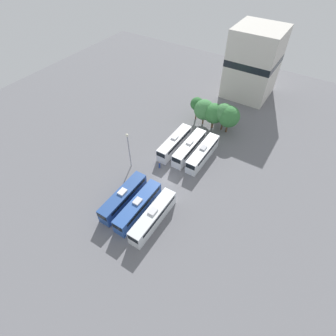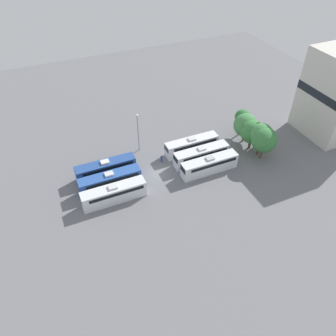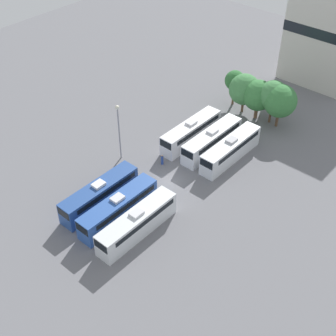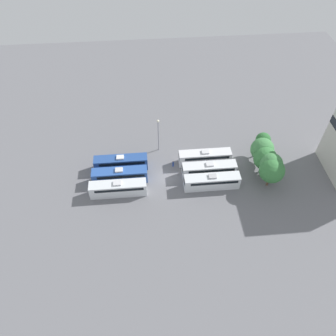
{
  "view_description": "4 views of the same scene",
  "coord_description": "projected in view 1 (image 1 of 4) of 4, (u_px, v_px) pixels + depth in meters",
  "views": [
    {
      "loc": [
        19.72,
        -30.29,
        41.32
      ],
      "look_at": [
        -0.71,
        1.86,
        1.54
      ],
      "focal_mm": 28.0,
      "sensor_mm": 36.0,
      "label": 1
    },
    {
      "loc": [
        45.01,
        -17.46,
        43.33
      ],
      "look_at": [
        1.68,
        1.55,
        2.28
      ],
      "focal_mm": 35.0,
      "sensor_mm": 36.0,
      "label": 2
    },
    {
      "loc": [
        32.24,
        -36.82,
        42.3
      ],
      "look_at": [
        0.29,
        -0.44,
        2.73
      ],
      "focal_mm": 50.0,
      "sensor_mm": 36.0,
      "label": 3
    },
    {
      "loc": [
        46.06,
        -3.27,
        54.33
      ],
      "look_at": [
        -0.03,
        0.78,
        2.92
      ],
      "focal_mm": 35.0,
      "sensor_mm": 36.0,
      "label": 4
    }
  ],
  "objects": [
    {
      "name": "light_pole",
      "position": [
        128.0,
        145.0,
        53.41
      ],
      "size": [
        0.6,
        0.6,
        8.91
      ],
      "color": "gray",
      "rests_on": "ground_plane"
    },
    {
      "name": "ground_plane",
      "position": [
        166.0,
        180.0,
        54.84
      ],
      "size": [
        126.42,
        126.42,
        0.0
      ],
      "primitive_type": "plane",
      "color": "slate"
    },
    {
      "name": "depot_building",
      "position": [
        253.0,
        63.0,
        71.94
      ],
      "size": [
        12.55,
        12.56,
        18.62
      ],
      "color": "beige",
      "rests_on": "ground_plane"
    },
    {
      "name": "tree_4",
      "position": [
        229.0,
        117.0,
        62.63
      ],
      "size": [
        5.24,
        5.24,
        7.24
      ],
      "color": "brown",
      "rests_on": "ground_plane"
    },
    {
      "name": "tree_3",
      "position": [
        224.0,
        113.0,
        63.06
      ],
      "size": [
        4.71,
        4.71,
        7.32
      ],
      "color": "brown",
      "rests_on": "ground_plane"
    },
    {
      "name": "worker_person",
      "position": [
        159.0,
        165.0,
        56.74
      ],
      "size": [
        0.36,
        0.36,
        1.66
      ],
      "color": "navy",
      "rests_on": "ground_plane"
    },
    {
      "name": "bus_4",
      "position": [
        189.0,
        148.0,
        59.23
      ],
      "size": [
        2.47,
        11.65,
        3.55
      ],
      "color": "silver",
      "rests_on": "ground_plane"
    },
    {
      "name": "bus_2",
      "position": [
        153.0,
        216.0,
        46.55
      ],
      "size": [
        2.47,
        11.65,
        3.55
      ],
      "color": "silver",
      "rests_on": "ground_plane"
    },
    {
      "name": "bus_0",
      "position": [
        124.0,
        197.0,
        49.53
      ],
      "size": [
        2.47,
        11.65,
        3.55
      ],
      "color": "#284C93",
      "rests_on": "ground_plane"
    },
    {
      "name": "bus_3",
      "position": [
        175.0,
        143.0,
        60.41
      ],
      "size": [
        2.47,
        11.65,
        3.55
      ],
      "color": "silver",
      "rests_on": "ground_plane"
    },
    {
      "name": "tree_1",
      "position": [
        204.0,
        110.0,
        65.36
      ],
      "size": [
        5.1,
        5.1,
        6.75
      ],
      "color": "brown",
      "rests_on": "ground_plane"
    },
    {
      "name": "tree_2",
      "position": [
        214.0,
        113.0,
        64.27
      ],
      "size": [
        4.98,
        4.98,
        6.69
      ],
      "color": "brown",
      "rests_on": "ground_plane"
    },
    {
      "name": "bus_5",
      "position": [
        203.0,
        153.0,
        57.97
      ],
      "size": [
        2.47,
        11.65,
        3.55
      ],
      "color": "silver",
      "rests_on": "ground_plane"
    },
    {
      "name": "tree_0",
      "position": [
        197.0,
        104.0,
        66.56
      ],
      "size": [
        3.36,
        3.36,
        6.24
      ],
      "color": "brown",
      "rests_on": "ground_plane"
    },
    {
      "name": "bus_1",
      "position": [
        138.0,
        206.0,
        48.05
      ],
      "size": [
        2.47,
        11.65,
        3.55
      ],
      "color": "#2D56A8",
      "rests_on": "ground_plane"
    }
  ]
}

